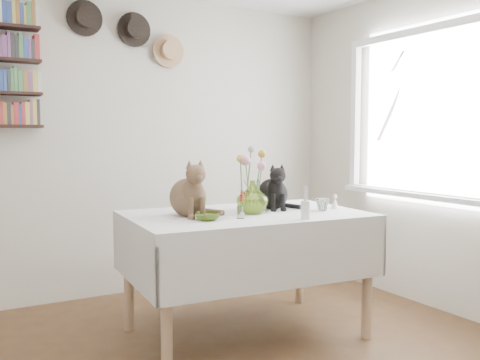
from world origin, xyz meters
TOP-DOWN VIEW (x-y plane):
  - room at (0.00, 0.00)m, footprint 4.08×4.58m
  - window at (1.97, 0.80)m, footprint 0.12×1.52m
  - dining_table at (0.45, 0.91)m, footprint 1.60×1.09m
  - tabby_cat at (0.07, 0.99)m, footprint 0.26×0.32m
  - black_cat at (0.72, 1.00)m, footprint 0.29×0.33m
  - flower_vase at (0.48, 0.87)m, footprint 0.23×0.23m
  - green_bowl at (0.10, 0.76)m, footprint 0.20×0.20m
  - drinking_glass at (0.96, 0.75)m, footprint 0.09×0.09m
  - candlestick at (0.64, 0.50)m, footprint 0.06×0.06m
  - berry_jar at (0.31, 0.73)m, footprint 0.05×0.05m
  - porcelain_figurine at (1.11, 0.79)m, footprint 0.05×0.05m
  - flower_bouquet at (0.48, 0.89)m, footprint 0.17×0.12m
  - wall_hats at (0.12, 2.19)m, footprint 0.98×0.09m

SIDE VIEW (x-z plane):
  - dining_table at x=0.45m, z-range 0.21..1.03m
  - green_bowl at x=0.10m, z-range 0.82..0.87m
  - drinking_glass at x=0.96m, z-range 0.82..0.90m
  - porcelain_figurine at x=1.11m, z-range 0.81..0.91m
  - candlestick at x=0.64m, z-range 0.79..0.99m
  - berry_jar at x=0.31m, z-range 0.81..1.00m
  - flower_vase at x=0.48m, z-range 0.82..1.04m
  - black_cat at x=0.72m, z-range 0.82..1.14m
  - tabby_cat at x=0.07m, z-range 0.82..1.19m
  - flower_bouquet at x=0.48m, z-range 0.97..1.36m
  - room at x=0.00m, z-range -0.04..2.54m
  - window at x=1.97m, z-range 0.74..2.06m
  - wall_hats at x=0.12m, z-range 1.93..2.41m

